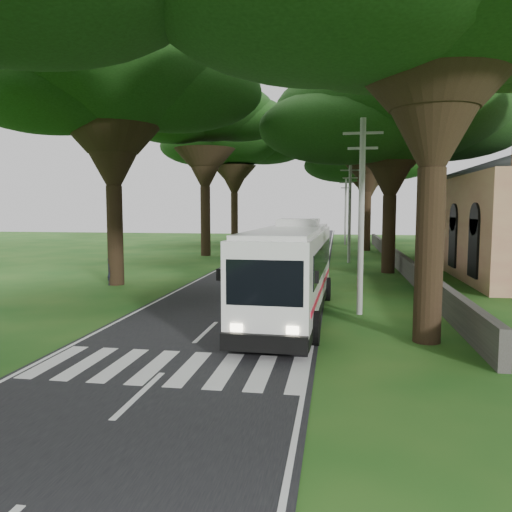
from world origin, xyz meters
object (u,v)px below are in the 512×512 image
object	(u,v)px
pole_near	(361,213)
pedestrian	(111,271)
distant_car_c	(317,232)
pole_mid	(350,211)
distant_car_a	(263,245)
coach_bus	(291,269)
distant_car_b	(282,235)
pole_far	(346,210)

from	to	relation	value
pole_near	pedestrian	xyz separation A→B (m)	(-13.73, 5.80, -3.39)
distant_car_c	pedestrian	distance (m)	51.80
pole_mid	distant_car_a	bearing A→B (deg)	131.54
pole_mid	pedestrian	world-z (taller)	pole_mid
coach_bus	distant_car_b	size ratio (longest dim) A/B	3.06
distant_car_b	distant_car_a	bearing A→B (deg)	-97.85
distant_car_b	pole_mid	bearing A→B (deg)	-81.18
pole_near	distant_car_c	xyz separation A→B (m)	(-4.05, 56.68, -3.48)
pole_near	pedestrian	world-z (taller)	pole_near
pole_far	distant_car_a	world-z (taller)	pole_far
distant_car_c	coach_bus	bearing A→B (deg)	78.38
distant_car_b	distant_car_c	xyz separation A→B (m)	(4.45, 8.30, 0.00)
pole_mid	distant_car_a	xyz separation A→B (m)	(-8.50, 9.59, -3.56)
coach_bus	pole_far	bearing A→B (deg)	87.76
distant_car_c	pole_mid	bearing A→B (deg)	83.43
pole_far	distant_car_a	bearing A→B (deg)	-129.24
pole_near	distant_car_b	bearing A→B (deg)	99.96
pole_mid	pole_far	world-z (taller)	same
coach_bus	distant_car_c	world-z (taller)	coach_bus
pole_near	coach_bus	distance (m)	3.68
pole_near	distant_car_c	world-z (taller)	pole_near
distant_car_b	pole_far	bearing A→B (deg)	-52.45
distant_car_a	pedestrian	bearing A→B (deg)	76.76
pole_mid	pedestrian	distance (m)	20.04
pedestrian	coach_bus	bearing A→B (deg)	-113.01
coach_bus	pedestrian	bearing A→B (deg)	150.37
distant_car_b	pedestrian	bearing A→B (deg)	-104.84
pole_near	coach_bus	xyz separation A→B (m)	(-2.80, -0.85, -2.24)
pole_near	pedestrian	bearing A→B (deg)	157.09
pole_near	distant_car_a	size ratio (longest dim) A/B	2.29
pole_far	distant_car_c	xyz separation A→B (m)	(-4.05, 16.68, -3.48)
pedestrian	pole_near	bearing A→B (deg)	-104.61
pole_far	distant_car_a	size ratio (longest dim) A/B	2.29
distant_car_b	coach_bus	bearing A→B (deg)	-91.24
pedestrian	pole_far	bearing A→B (deg)	-13.57
pole_mid	distant_car_c	size ratio (longest dim) A/B	1.75
pedestrian	distant_car_b	bearing A→B (deg)	1.31
distant_car_a	pole_mid	bearing A→B (deg)	130.69
coach_bus	distant_car_c	bearing A→B (deg)	92.92
distant_car_c	pedestrian	size ratio (longest dim) A/B	2.91
pole_mid	distant_car_b	world-z (taller)	pole_mid
pole_mid	distant_car_b	xyz separation A→B (m)	(-8.50, 28.38, -3.49)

